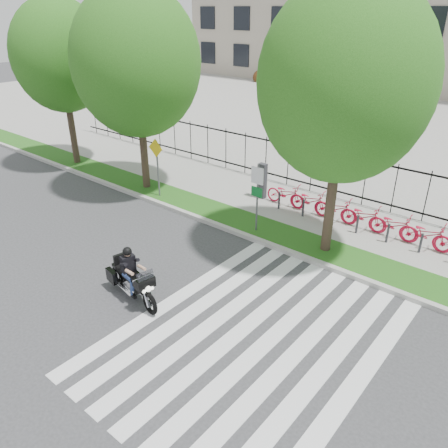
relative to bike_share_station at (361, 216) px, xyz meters
The scene contains 15 objects.
ground 8.47m from the bike_share_station, 121.55° to the right, with size 120.00×120.00×0.00m, color #333335.
curb 5.43m from the bike_share_station, 144.98° to the right, with size 60.00×0.20×0.15m, color #A7A59D.
grass_verge 4.99m from the bike_share_station, 153.05° to the right, with size 60.00×1.50×0.15m, color #185014.
sidewalk 4.46m from the bike_share_station, behind, with size 60.00×3.50×0.15m, color gray.
plaza 18.35m from the bike_share_station, 103.94° to the left, with size 80.00×34.00×0.10m, color gray.
crosswalk_stripes 7.24m from the bike_share_station, 86.78° to the right, with size 5.70×8.00×0.01m, color silver, non-canonical shape.
iron_fence 4.88m from the bike_share_station, 155.63° to the left, with size 30.00×0.06×2.00m, color black, non-canonical shape.
lamp_post_left 17.30m from the bike_share_station, 163.70° to the left, with size 1.06×0.70×4.25m.
street_tree_0 15.51m from the bike_share_station, behind, with size 4.55×4.55×7.83m.
street_tree_1 10.59m from the bike_share_station, 166.21° to the right, with size 5.17×5.17×8.26m.
street_tree_2 5.38m from the bike_share_station, 95.61° to the right, with size 5.00×5.00×8.23m.
bike_share_station is the anchor object (origin of this frame).
sign_pole_regulatory 4.01m from the bike_share_station, 137.14° to the right, with size 0.50×0.09×2.50m.
sign_pole_warning 8.43m from the bike_share_station, 161.76° to the right, with size 0.78×0.09×2.49m.
motorcycle_rider 8.61m from the bike_share_station, 111.76° to the right, with size 2.44×0.96×1.90m.
Camera 1 is at (9.69, -7.02, 7.41)m, focal length 35.00 mm.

